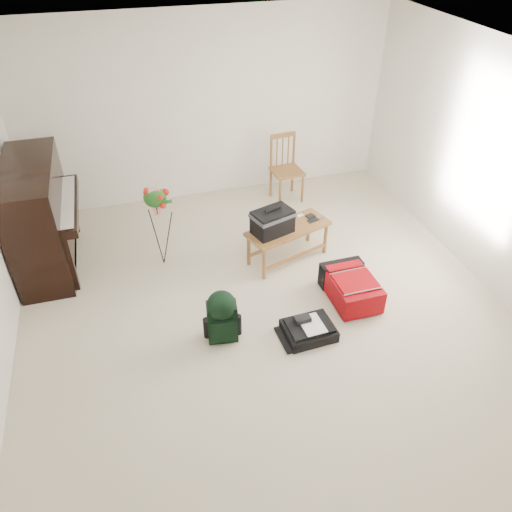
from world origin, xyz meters
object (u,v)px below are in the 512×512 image
object	(u,v)px
piano	(41,219)
black_duffel	(309,329)
green_backpack	(222,314)
flower_stand	(159,227)
red_suitcase	(349,284)
bench	(276,222)
dining_chair	(286,169)

from	to	relation	value
piano	black_duffel	bearing A→B (deg)	-38.60
green_backpack	flower_stand	bearing A→B (deg)	113.60
piano	red_suitcase	xyz separation A→B (m)	(3.13, -1.56, -0.44)
bench	red_suitcase	distance (m)	1.09
dining_chair	black_duffel	world-z (taller)	dining_chair
red_suitcase	black_duffel	xyz separation A→B (m)	(-0.63, -0.44, -0.08)
bench	red_suitcase	world-z (taller)	bench
red_suitcase	black_duffel	size ratio (longest dim) A/B	1.36
piano	flower_stand	bearing A→B (deg)	-17.26
dining_chair	green_backpack	size ratio (longest dim) A/B	1.60
piano	dining_chair	distance (m)	3.25
green_backpack	flower_stand	world-z (taller)	flower_stand
flower_stand	red_suitcase	bearing A→B (deg)	-34.00
green_backpack	black_duffel	bearing A→B (deg)	-5.53
dining_chair	black_duffel	size ratio (longest dim) A/B	1.82
green_backpack	red_suitcase	bearing A→B (deg)	17.27
red_suitcase	green_backpack	xyz separation A→B (m)	(-1.46, -0.25, 0.16)
bench	green_backpack	distance (m)	1.43
red_suitcase	flower_stand	xyz separation A→B (m)	(-1.86, 1.16, 0.35)
bench	piano	bearing A→B (deg)	146.70
black_duffel	green_backpack	distance (m)	0.89
piano	green_backpack	bearing A→B (deg)	-47.15
bench	flower_stand	world-z (taller)	flower_stand
piano	bench	xyz separation A→B (m)	(2.57, -0.71, -0.06)
flower_stand	dining_chair	bearing A→B (deg)	27.48
red_suitcase	black_duffel	world-z (taller)	red_suitcase
red_suitcase	green_backpack	bearing A→B (deg)	-171.26
piano	bench	world-z (taller)	piano
green_backpack	bench	bearing A→B (deg)	58.38
red_suitcase	green_backpack	distance (m)	1.49
piano	red_suitcase	distance (m)	3.53
red_suitcase	black_duffel	distance (m)	0.78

